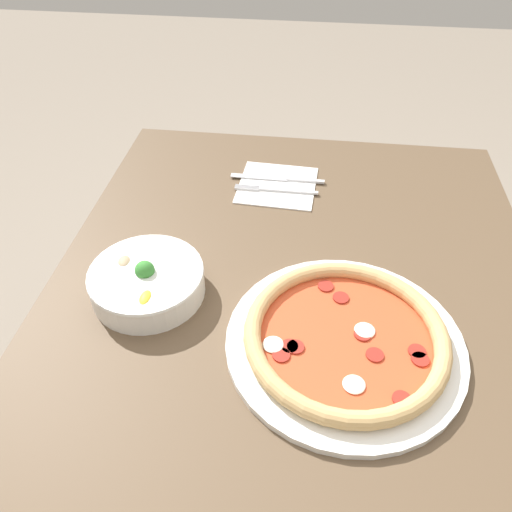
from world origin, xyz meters
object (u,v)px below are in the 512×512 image
Objects in this scene: pizza at (345,338)px; bowl at (148,280)px; fork at (277,190)px; knife at (282,179)px.

pizza is 1.90× the size of bowl.
fork is (0.32, -0.18, -0.02)m from bowl.
knife is at bearing -98.73° from fork.
pizza reaches higher than fork.
pizza is 0.42m from fork.
pizza is 0.33m from bowl.
fork is 0.05m from knife.
knife is (0.36, -0.19, -0.02)m from bowl.
knife is (0.04, -0.01, -0.00)m from fork.
knife is at bearing -27.84° from bowl.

